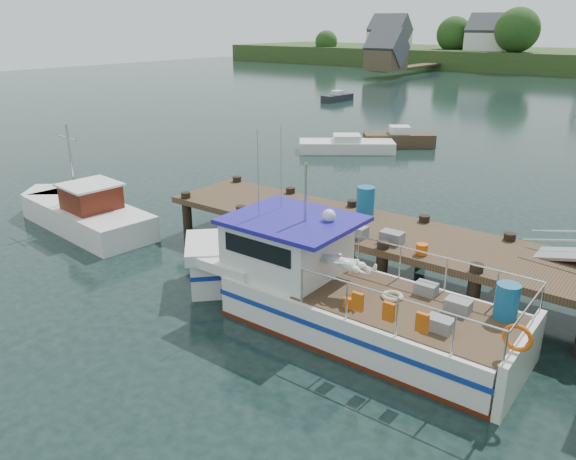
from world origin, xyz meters
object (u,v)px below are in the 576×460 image
Objects in this scene: work_boat at (83,212)px; moored_e at (337,97)px; moored_a at (347,145)px; lobster_boat at (326,289)px; moored_rowboat at (399,139)px.

moored_e is at bearing 114.10° from work_boat.
moored_a is at bearing -61.24° from moored_e.
moored_a is at bearing 119.98° from lobster_boat.
lobster_boat is 2.34× the size of moored_rowboat.
lobster_boat is 21.80m from moored_rowboat.
lobster_boat reaches higher than work_boat.
work_boat is 1.30× the size of moored_a.
moored_a is at bearing -124.05° from moored_rowboat.
lobster_boat is at bearing -62.99° from moored_e.
moored_e is at bearing 126.05° from moored_rowboat.
work_boat is 1.94× the size of moored_e.
moored_a is (-9.77, 17.01, -0.48)m from lobster_boat.
moored_e is (-22.02, 35.44, -0.48)m from lobster_boat.
moored_a is (1.02, 16.60, -0.22)m from work_boat.
moored_rowboat is 3.65m from moored_a.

